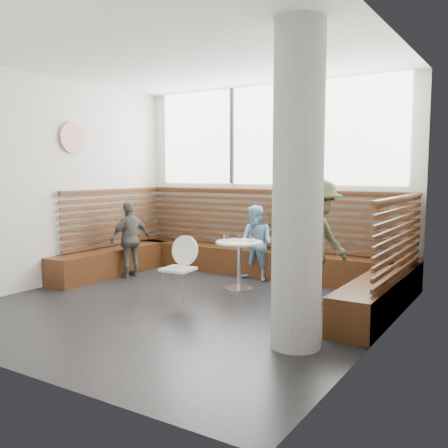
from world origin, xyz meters
The scene contains 15 objects.
room centered at (0.00, 0.00, 1.60)m, with size 5.00×5.00×3.20m.
booth centered at (0.00, 1.77, 0.41)m, with size 5.00×2.50×1.44m.
concrete_column centered at (1.85, -0.60, 1.60)m, with size 0.50×0.50×3.20m, color gray.
wall_art centered at (-2.46, 0.40, 2.30)m, with size 0.50×0.50×0.03m, color white.
cafe_table centered at (0.12, 1.24, 0.52)m, with size 0.70×0.70×0.72m.
cafe_chair centered at (-0.27, 0.32, 0.51)m, with size 0.42×0.41×0.87m.
adult_man centered at (1.42, 1.04, 0.83)m, with size 1.07×0.62×1.66m, color #495035.
child_back centered at (0.05, 1.92, 0.61)m, with size 0.59×0.46×1.22m, color #82B7E1.
child_left centered at (-1.89, 1.07, 0.63)m, with size 0.74×0.31×1.27m, color #56544D.
plate_near centered at (0.01, 1.36, 0.73)m, with size 0.21×0.21×0.01m, color white.
plate_far centered at (0.19, 1.42, 0.73)m, with size 0.20×0.20×0.01m, color white.
glass_left centered at (-0.09, 1.18, 0.78)m, with size 0.07×0.07×0.11m, color white.
glass_mid centered at (0.17, 1.16, 0.78)m, with size 0.07×0.07×0.11m, color white.
glass_right centered at (0.29, 1.30, 0.78)m, with size 0.07×0.07×0.10m, color white.
menu_card centered at (0.19, 1.06, 0.73)m, with size 0.21×0.15×0.00m, color #A5C64C.
Camera 1 is at (3.82, -5.12, 1.77)m, focal length 40.00 mm.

